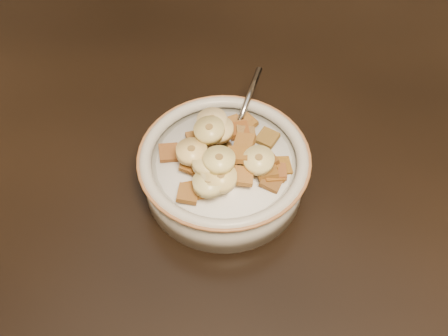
% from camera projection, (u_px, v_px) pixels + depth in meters
% --- Properties ---
extents(table, '(1.43, 0.95, 0.04)m').
position_uv_depth(table, '(301.00, 206.00, 0.56)').
color(table, black).
rests_on(table, floor).
extents(cereal_bowl, '(0.17, 0.17, 0.04)m').
position_uv_depth(cereal_bowl, '(224.00, 173.00, 0.53)').
color(cereal_bowl, beige).
rests_on(cereal_bowl, table).
extents(milk, '(0.14, 0.14, 0.00)m').
position_uv_depth(milk, '(224.00, 161.00, 0.52)').
color(milk, white).
rests_on(milk, cereal_bowl).
extents(spoon, '(0.04, 0.04, 0.01)m').
position_uv_depth(spoon, '(232.00, 140.00, 0.53)').
color(spoon, gray).
rests_on(spoon, cereal_bowl).
extents(cereal_square_0, '(0.03, 0.03, 0.01)m').
position_uv_depth(cereal_square_0, '(238.00, 155.00, 0.49)').
color(cereal_square_0, brown).
rests_on(cereal_square_0, milk).
extents(cereal_square_1, '(0.03, 0.02, 0.01)m').
position_uv_depth(cereal_square_1, '(221.00, 175.00, 0.49)').
color(cereal_square_1, brown).
rests_on(cereal_square_1, milk).
extents(cereal_square_2, '(0.03, 0.03, 0.01)m').
position_uv_depth(cereal_square_2, '(246.00, 135.00, 0.52)').
color(cereal_square_2, olive).
rests_on(cereal_square_2, milk).
extents(cereal_square_3, '(0.02, 0.02, 0.01)m').
position_uv_depth(cereal_square_3, '(244.00, 142.00, 0.51)').
color(cereal_square_3, brown).
rests_on(cereal_square_3, milk).
extents(cereal_square_4, '(0.03, 0.03, 0.01)m').
position_uv_depth(cereal_square_4, '(197.00, 139.00, 0.52)').
color(cereal_square_4, brown).
rests_on(cereal_square_4, milk).
extents(cereal_square_5, '(0.03, 0.03, 0.01)m').
position_uv_depth(cereal_square_5, '(205.00, 160.00, 0.50)').
color(cereal_square_5, brown).
rests_on(cereal_square_5, milk).
extents(cereal_square_6, '(0.03, 0.03, 0.01)m').
position_uv_depth(cereal_square_6, '(246.00, 123.00, 0.54)').
color(cereal_square_6, '#936323').
rests_on(cereal_square_6, milk).
extents(cereal_square_7, '(0.02, 0.02, 0.01)m').
position_uv_depth(cereal_square_7, '(194.00, 165.00, 0.50)').
color(cereal_square_7, '#9B521A').
rests_on(cereal_square_7, milk).
extents(cereal_square_8, '(0.03, 0.03, 0.01)m').
position_uv_depth(cereal_square_8, '(214.00, 136.00, 0.52)').
color(cereal_square_8, brown).
rests_on(cereal_square_8, milk).
extents(cereal_square_9, '(0.03, 0.03, 0.01)m').
position_uv_depth(cereal_square_9, '(243.00, 176.00, 0.49)').
color(cereal_square_9, '#9B6329').
rests_on(cereal_square_9, milk).
extents(cereal_square_10, '(0.03, 0.03, 0.01)m').
position_uv_depth(cereal_square_10, '(264.00, 169.00, 0.50)').
color(cereal_square_10, brown).
rests_on(cereal_square_10, milk).
extents(cereal_square_11, '(0.02, 0.02, 0.01)m').
position_uv_depth(cereal_square_11, '(191.00, 163.00, 0.50)').
color(cereal_square_11, brown).
rests_on(cereal_square_11, milk).
extents(cereal_square_12, '(0.03, 0.03, 0.01)m').
position_uv_depth(cereal_square_12, '(218.00, 173.00, 0.49)').
color(cereal_square_12, brown).
rests_on(cereal_square_12, milk).
extents(cereal_square_13, '(0.03, 0.03, 0.01)m').
position_uv_depth(cereal_square_13, '(210.00, 176.00, 0.49)').
color(cereal_square_13, brown).
rests_on(cereal_square_13, milk).
extents(cereal_square_14, '(0.02, 0.02, 0.01)m').
position_uv_depth(cereal_square_14, '(268.00, 138.00, 0.53)').
color(cereal_square_14, olive).
rests_on(cereal_square_14, milk).
extents(cereal_square_15, '(0.03, 0.03, 0.01)m').
position_uv_depth(cereal_square_15, '(235.00, 123.00, 0.54)').
color(cereal_square_15, '#955B32').
rests_on(cereal_square_15, milk).
extents(cereal_square_16, '(0.02, 0.02, 0.01)m').
position_uv_depth(cereal_square_16, '(199.00, 161.00, 0.50)').
color(cereal_square_16, brown).
rests_on(cereal_square_16, milk).
extents(cereal_square_17, '(0.02, 0.02, 0.01)m').
position_uv_depth(cereal_square_17, '(272.00, 181.00, 0.49)').
color(cereal_square_17, brown).
rests_on(cereal_square_17, milk).
extents(cereal_square_18, '(0.03, 0.03, 0.01)m').
position_uv_depth(cereal_square_18, '(188.00, 194.00, 0.48)').
color(cereal_square_18, brown).
rests_on(cereal_square_18, milk).
extents(cereal_square_19, '(0.03, 0.03, 0.01)m').
position_uv_depth(cereal_square_19, '(266.00, 160.00, 0.51)').
color(cereal_square_19, brown).
rests_on(cereal_square_19, milk).
extents(cereal_square_20, '(0.02, 0.02, 0.01)m').
position_uv_depth(cereal_square_20, '(214.00, 136.00, 0.52)').
color(cereal_square_20, brown).
rests_on(cereal_square_20, milk).
extents(cereal_square_21, '(0.03, 0.03, 0.01)m').
position_uv_depth(cereal_square_21, '(281.00, 166.00, 0.51)').
color(cereal_square_21, '#9A641C').
rests_on(cereal_square_21, milk).
extents(cereal_square_22, '(0.03, 0.03, 0.01)m').
position_uv_depth(cereal_square_22, '(273.00, 174.00, 0.50)').
color(cereal_square_22, '#9C5621').
rests_on(cereal_square_22, milk).
extents(cereal_square_23, '(0.03, 0.03, 0.01)m').
position_uv_depth(cereal_square_23, '(239.00, 130.00, 0.53)').
color(cereal_square_23, brown).
rests_on(cereal_square_23, milk).
extents(cereal_square_24, '(0.03, 0.03, 0.01)m').
position_uv_depth(cereal_square_24, '(259.00, 156.00, 0.51)').
color(cereal_square_24, brown).
rests_on(cereal_square_24, milk).
extents(cereal_square_25, '(0.03, 0.03, 0.01)m').
position_uv_depth(cereal_square_25, '(169.00, 153.00, 0.52)').
color(cereal_square_25, brown).
rests_on(cereal_square_25, milk).
extents(cereal_square_26, '(0.03, 0.03, 0.01)m').
position_uv_depth(cereal_square_26, '(193.00, 191.00, 0.49)').
color(cereal_square_26, brown).
rests_on(cereal_square_26, milk).
extents(cereal_square_27, '(0.03, 0.03, 0.01)m').
position_uv_depth(cereal_square_27, '(240.00, 130.00, 0.53)').
color(cereal_square_27, brown).
rests_on(cereal_square_27, milk).
extents(cereal_square_28, '(0.03, 0.03, 0.01)m').
position_uv_depth(cereal_square_28, '(267.00, 171.00, 0.50)').
color(cereal_square_28, brown).
rests_on(cereal_square_28, milk).
extents(cereal_square_29, '(0.03, 0.03, 0.01)m').
position_uv_depth(cereal_square_29, '(276.00, 172.00, 0.50)').
color(cereal_square_29, brown).
rests_on(cereal_square_29, milk).
extents(banana_slice_0, '(0.04, 0.04, 0.02)m').
position_uv_depth(banana_slice_0, '(208.00, 163.00, 0.48)').
color(banana_slice_0, beige).
rests_on(banana_slice_0, milk).
extents(banana_slice_1, '(0.04, 0.04, 0.02)m').
position_uv_depth(banana_slice_1, '(221.00, 178.00, 0.48)').
color(banana_slice_1, '#EED188').
rests_on(banana_slice_1, milk).
extents(banana_slice_2, '(0.04, 0.04, 0.01)m').
position_uv_depth(banana_slice_2, '(212.00, 121.00, 0.51)').
color(banana_slice_2, '#F0CE86').
rests_on(banana_slice_2, milk).
extents(banana_slice_3, '(0.03, 0.03, 0.01)m').
position_uv_depth(banana_slice_3, '(259.00, 160.00, 0.49)').
color(banana_slice_3, '#FFEA88').
rests_on(banana_slice_3, milk).
extents(banana_slice_4, '(0.04, 0.04, 0.01)m').
position_uv_depth(banana_slice_4, '(192.00, 152.00, 0.49)').
color(banana_slice_4, '#EBC473').
rests_on(banana_slice_4, milk).
extents(banana_slice_5, '(0.04, 0.04, 0.01)m').
position_uv_depth(banana_slice_5, '(219.00, 160.00, 0.48)').
color(banana_slice_5, beige).
rests_on(banana_slice_5, milk).
extents(banana_slice_6, '(0.04, 0.04, 0.02)m').
position_uv_depth(banana_slice_6, '(216.00, 173.00, 0.48)').
color(banana_slice_6, '#CCBD7C').
rests_on(banana_slice_6, milk).
extents(banana_slice_7, '(0.03, 0.03, 0.01)m').
position_uv_depth(banana_slice_7, '(209.00, 183.00, 0.47)').
color(banana_slice_7, '#C9C170').
rests_on(banana_slice_7, milk).
extents(banana_slice_8, '(0.04, 0.04, 0.01)m').
position_uv_depth(banana_slice_8, '(209.00, 130.00, 0.50)').
color(banana_slice_8, '#CDBD75').
rests_on(banana_slice_8, milk).
extents(banana_slice_9, '(0.04, 0.04, 0.01)m').
position_uv_depth(banana_slice_9, '(218.00, 130.00, 0.51)').
color(banana_slice_9, '#D4BC8B').
rests_on(banana_slice_9, milk).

